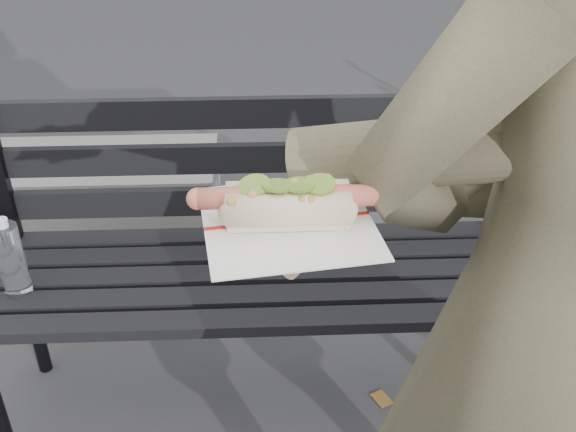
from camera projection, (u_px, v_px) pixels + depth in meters
name	position (u px, v px, depth m)	size (l,w,h in m)	color
park_bench	(251.00, 243.00, 1.76)	(1.50, 0.44, 0.88)	black
concrete_block	(59.00, 207.00, 2.54)	(1.20, 0.40, 0.40)	slate
person	(555.00, 320.00, 0.96)	(0.64, 0.42, 1.76)	#484530
held_hotdog	(444.00, 163.00, 0.80)	(0.62, 0.30, 0.20)	#484530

